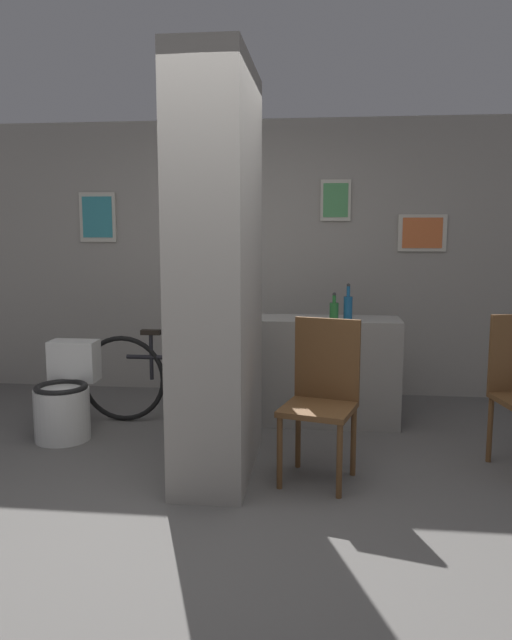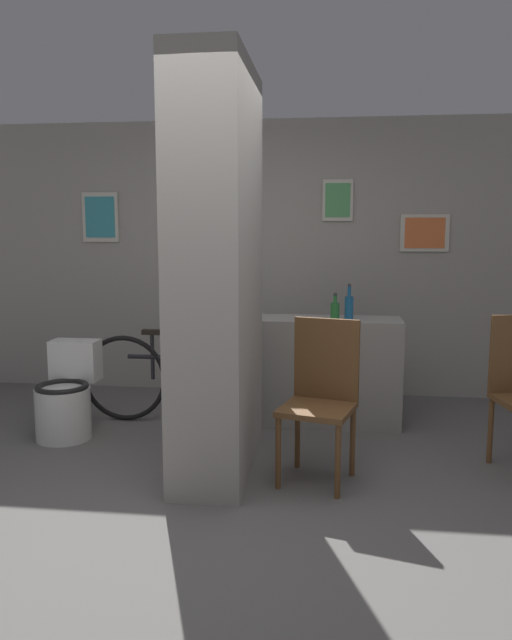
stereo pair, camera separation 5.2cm
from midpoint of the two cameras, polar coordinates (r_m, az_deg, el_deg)
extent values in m
plane|color=#5B5956|center=(3.77, -3.58, -16.62)|extent=(14.00, 14.00, 0.00)
cube|color=gray|center=(6.03, 0.93, 5.61)|extent=(8.00, 0.06, 2.60)
cube|color=beige|center=(6.35, -13.80, 9.12)|extent=(0.36, 0.02, 0.48)
cube|color=teal|center=(6.34, -13.85, 9.12)|extent=(0.30, 0.01, 0.39)
cube|color=beige|center=(6.00, 15.40, 7.69)|extent=(0.44, 0.02, 0.34)
cube|color=#D86633|center=(5.99, 15.42, 7.68)|extent=(0.36, 0.01, 0.28)
cube|color=beige|center=(5.95, 7.74, 10.80)|extent=(0.28, 0.02, 0.38)
cube|color=#4C9959|center=(5.93, 7.74, 10.80)|extent=(0.23, 0.01, 0.31)
cube|color=gray|center=(4.00, -3.18, 4.18)|extent=(0.45, 1.15, 2.60)
cylinder|color=black|center=(3.82, -7.34, 7.67)|extent=(0.03, 0.40, 0.40)
cylinder|color=red|center=(3.82, -7.56, 7.67)|extent=(0.01, 0.07, 0.07)
cube|color=gray|center=(5.16, 6.41, -4.63)|extent=(1.25, 0.44, 0.87)
cylinder|color=silver|center=(5.00, -16.93, -8.18)|extent=(0.41, 0.41, 0.39)
torus|color=black|center=(4.95, -17.03, -5.86)|extent=(0.40, 0.40, 0.04)
cube|color=silver|center=(5.15, -15.89, -3.55)|extent=(0.37, 0.20, 0.32)
cylinder|color=brown|center=(3.91, 2.44, -12.05)|extent=(0.04, 0.04, 0.46)
cylinder|color=brown|center=(3.81, 7.89, -12.69)|extent=(0.04, 0.04, 0.46)
cylinder|color=brown|center=(4.24, 4.17, -10.39)|extent=(0.04, 0.04, 0.46)
cylinder|color=brown|center=(4.15, 9.19, -10.92)|extent=(0.04, 0.04, 0.46)
cube|color=brown|center=(3.95, 5.98, -8.12)|extent=(0.53, 0.53, 0.04)
cube|color=brown|center=(4.06, 6.82, -3.54)|extent=(0.42, 0.14, 0.53)
cylinder|color=brown|center=(4.61, 20.96, -9.42)|extent=(0.04, 0.04, 0.46)
torus|color=black|center=(5.30, -11.68, -5.23)|extent=(0.72, 0.04, 0.72)
torus|color=black|center=(5.08, -1.07, -5.67)|extent=(0.72, 0.04, 0.72)
cylinder|color=black|center=(5.13, -6.52, -3.44)|extent=(0.90, 0.04, 0.04)
cylinder|color=black|center=(5.19, -9.16, -3.35)|extent=(0.03, 0.03, 0.37)
cylinder|color=black|center=(5.04, -1.63, -3.59)|extent=(0.03, 0.03, 0.34)
cube|color=black|center=(5.15, -9.22, -1.10)|extent=(0.16, 0.06, 0.04)
cylinder|color=#262626|center=(5.01, -1.64, -1.69)|extent=(0.03, 0.42, 0.03)
cylinder|color=#19598C|center=(5.00, 8.79, 1.06)|extent=(0.07, 0.07, 0.19)
cylinder|color=#19598C|center=(4.98, 8.83, 2.60)|extent=(0.03, 0.03, 0.08)
sphere|color=#333333|center=(4.98, 8.84, 3.16)|extent=(0.03, 0.03, 0.03)
cylinder|color=#267233|center=(4.98, 7.53, 0.78)|extent=(0.07, 0.07, 0.14)
cylinder|color=#267233|center=(4.97, 7.55, 1.91)|extent=(0.03, 0.03, 0.06)
sphere|color=#333333|center=(4.97, 7.56, 2.35)|extent=(0.03, 0.03, 0.03)
camera|label=1|loc=(0.03, -89.66, 0.05)|focal=35.00mm
camera|label=2|loc=(0.03, 90.34, -0.05)|focal=35.00mm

